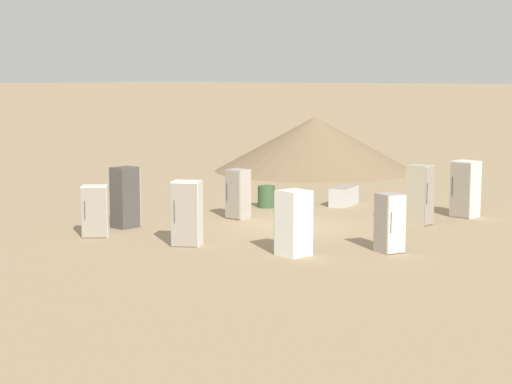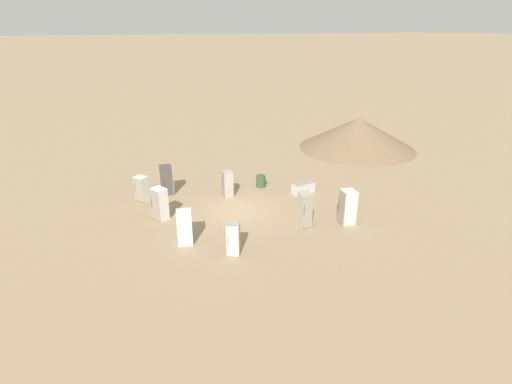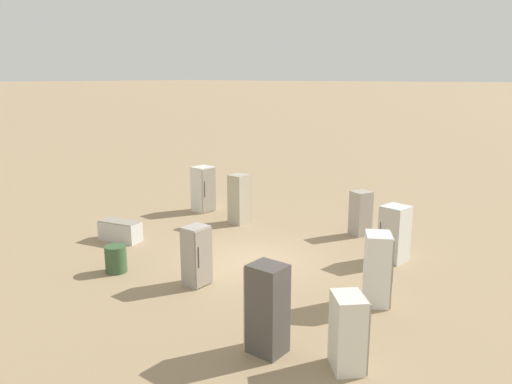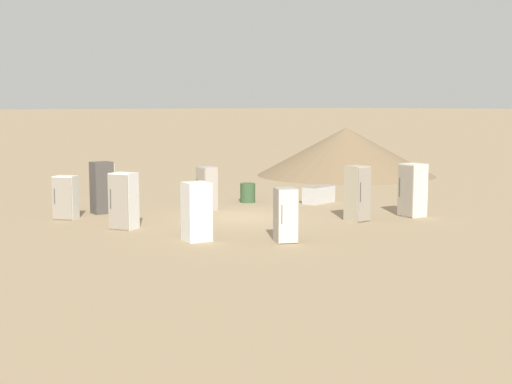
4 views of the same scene
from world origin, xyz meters
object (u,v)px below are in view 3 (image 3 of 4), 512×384
object	(u,v)px
discarded_fridge_4	(267,309)
discarded_fridge_3	(120,231)
discarded_fridge_0	(239,199)
rusty_barrel	(116,259)
discarded_fridge_8	(378,269)
discarded_fridge_1	(197,256)
discarded_fridge_5	(361,213)
discarded_fridge_7	(203,189)
discarded_fridge_2	(394,234)
discarded_fridge_6	(348,332)

from	to	relation	value
discarded_fridge_4	discarded_fridge_3	bearing A→B (deg)	73.12
discarded_fridge_0	rusty_barrel	world-z (taller)	discarded_fridge_0
rusty_barrel	discarded_fridge_8	bearing A→B (deg)	19.96
discarded_fridge_0	discarded_fridge_4	world-z (taller)	discarded_fridge_0
discarded_fridge_4	discarded_fridge_1	bearing A→B (deg)	66.71
discarded_fridge_5	discarded_fridge_7	distance (m)	6.94
discarded_fridge_2	discarded_fridge_6	xyz separation A→B (m)	(1.48, -6.28, -0.11)
discarded_fridge_5	discarded_fridge_6	xyz separation A→B (m)	(3.45, -8.13, -0.04)
discarded_fridge_7	rusty_barrel	world-z (taller)	discarded_fridge_7
discarded_fridge_3	discarded_fridge_8	size ratio (longest dim) A/B	0.85
discarded_fridge_2	discarded_fridge_5	xyz separation A→B (m)	(-1.96, 1.85, -0.07)
discarded_fridge_7	discarded_fridge_3	bearing A→B (deg)	8.79
discarded_fridge_2	discarded_fridge_8	bearing A→B (deg)	114.27
rusty_barrel	discarded_fridge_6	bearing A→B (deg)	-3.87
discarded_fridge_1	discarded_fridge_4	xyz separation A→B (m)	(3.58, -1.72, 0.13)
discarded_fridge_6	rusty_barrel	size ratio (longest dim) A/B	1.93
discarded_fridge_0	discarded_fridge_7	bearing A→B (deg)	169.66
discarded_fridge_0	discarded_fridge_3	size ratio (longest dim) A/B	1.23
discarded_fridge_6	discarded_fridge_8	xyz separation A→B (m)	(-0.70, 3.10, 0.15)
discarded_fridge_1	rusty_barrel	size ratio (longest dim) A/B	2.09
discarded_fridge_3	discarded_fridge_7	xyz separation A→B (m)	(-0.30, 4.71, 0.61)
discarded_fridge_2	discarded_fridge_6	bearing A→B (deg)	113.77
discarded_fridge_1	discarded_fridge_2	distance (m)	6.24
discarded_fridge_5	discarded_fridge_8	world-z (taller)	discarded_fridge_8
discarded_fridge_7	discarded_fridge_4	bearing A→B (deg)	53.76
discarded_fridge_3	discarded_fridge_6	size ratio (longest dim) A/B	1.02
discarded_fridge_1	discarded_fridge_0	bearing A→B (deg)	-151.54
discarded_fridge_8	rusty_barrel	world-z (taller)	discarded_fridge_8
discarded_fridge_2	rusty_barrel	distance (m)	8.55
discarded_fridge_2	discarded_fridge_6	size ratio (longest dim) A/B	1.14
discarded_fridge_1	discarded_fridge_2	world-z (taller)	discarded_fridge_2
discarded_fridge_6	discarded_fridge_7	bearing A→B (deg)	-166.85
discarded_fridge_0	discarded_fridge_1	bearing A→B (deg)	-61.49
discarded_fridge_2	discarded_fridge_5	bearing A→B (deg)	-32.83
discarded_fridge_1	rusty_barrel	xyz separation A→B (m)	(-2.57, -0.75, -0.44)
discarded_fridge_1	discarded_fridge_8	distance (m)	4.87
discarded_fridge_5	discarded_fridge_8	distance (m)	5.73
discarded_fridge_6	discarded_fridge_8	bearing A→B (deg)	150.84
discarded_fridge_4	discarded_fridge_8	bearing A→B (deg)	-12.53
discarded_fridge_3	discarded_fridge_7	world-z (taller)	discarded_fridge_7
discarded_fridge_1	discarded_fridge_6	bearing A→B (deg)	77.91
discarded_fridge_0	discarded_fridge_5	bearing A→B (deg)	19.32
discarded_fridge_4	discarded_fridge_7	world-z (taller)	discarded_fridge_4
discarded_fridge_1	discarded_fridge_7	size ratio (longest dim) A/B	0.87
discarded_fridge_6	discarded_fridge_8	distance (m)	3.18
discarded_fridge_5	discarded_fridge_6	distance (m)	8.83
discarded_fridge_0	discarded_fridge_4	size ratio (longest dim) A/B	1.00
discarded_fridge_1	discarded_fridge_2	size ratio (longest dim) A/B	0.95
discarded_fridge_1	discarded_fridge_6	size ratio (longest dim) A/B	1.08
discarded_fridge_1	discarded_fridge_2	xyz separation A→B (m)	(3.74, 5.00, 0.05)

